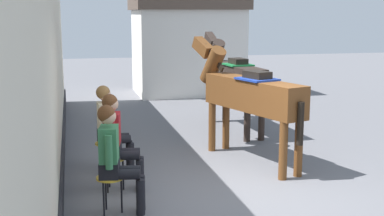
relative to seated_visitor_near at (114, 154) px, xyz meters
name	(u,v)px	position (x,y,z in m)	size (l,w,h in m)	color
ground_plane	(190,144)	(1.72, 3.15, -0.78)	(40.00, 40.00, 0.00)	slate
pub_facade_wall	(47,78)	(-0.83, 1.65, 0.76)	(0.34, 14.00, 3.40)	beige
distant_cottage	(187,36)	(3.12, 9.50, 1.02)	(3.40, 2.60, 3.50)	silver
seated_visitor_near	(114,154)	(0.00, 0.00, 0.00)	(0.61, 0.48, 1.39)	gold
seated_visitor_middle	(117,137)	(0.11, 0.86, 0.00)	(0.61, 0.48, 1.39)	gold
seated_visitor_far	(109,124)	(0.08, 1.76, 0.00)	(0.61, 0.49, 1.39)	gold
saddled_horse_near	(248,94)	(2.40, 1.83, 0.38)	(1.18, 2.89, 2.06)	brown
saddled_horse_far	(234,76)	(2.91, 4.19, 0.38)	(0.61, 3.00, 2.06)	#2D231E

